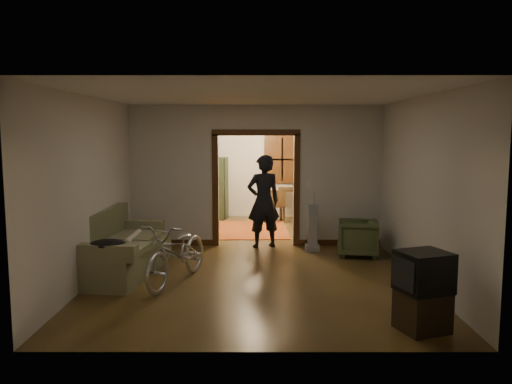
{
  "coord_description": "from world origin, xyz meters",
  "views": [
    {
      "loc": [
        0.01,
        -9.16,
        2.24
      ],
      "look_at": [
        0.0,
        -0.3,
        1.2
      ],
      "focal_mm": 35.0,
      "sensor_mm": 36.0,
      "label": 1
    }
  ],
  "objects_px": {
    "sofa": "(122,243)",
    "desk": "(299,204)",
    "locker": "(211,188)",
    "bicycle": "(178,252)",
    "person": "(264,201)",
    "armchair": "(358,238)"
  },
  "relations": [
    {
      "from": "locker",
      "to": "desk",
      "type": "bearing_deg",
      "value": 12.84
    },
    {
      "from": "sofa",
      "to": "person",
      "type": "relative_size",
      "value": 1.19
    },
    {
      "from": "locker",
      "to": "desk",
      "type": "height_order",
      "value": "locker"
    },
    {
      "from": "sofa",
      "to": "person",
      "type": "xyz_separation_m",
      "value": [
        2.3,
        1.86,
        0.41
      ]
    },
    {
      "from": "desk",
      "to": "bicycle",
      "type": "bearing_deg",
      "value": -98.33
    },
    {
      "from": "sofa",
      "to": "desk",
      "type": "relative_size",
      "value": 2.02
    },
    {
      "from": "person",
      "to": "locker",
      "type": "bearing_deg",
      "value": -86.25
    },
    {
      "from": "locker",
      "to": "desk",
      "type": "distance_m",
      "value": 2.36
    },
    {
      "from": "bicycle",
      "to": "locker",
      "type": "bearing_deg",
      "value": 108.0
    },
    {
      "from": "bicycle",
      "to": "person",
      "type": "relative_size",
      "value": 0.98
    },
    {
      "from": "bicycle",
      "to": "sofa",
      "type": "bearing_deg",
      "value": 169.87
    },
    {
      "from": "desk",
      "to": "sofa",
      "type": "bearing_deg",
      "value": -108.76
    },
    {
      "from": "armchair",
      "to": "desk",
      "type": "bearing_deg",
      "value": -159.22
    },
    {
      "from": "bicycle",
      "to": "person",
      "type": "xyz_separation_m",
      "value": [
        1.32,
        2.38,
        0.44
      ]
    },
    {
      "from": "sofa",
      "to": "bicycle",
      "type": "distance_m",
      "value": 1.11
    },
    {
      "from": "armchair",
      "to": "locker",
      "type": "bearing_deg",
      "value": -132.47
    },
    {
      "from": "locker",
      "to": "desk",
      "type": "relative_size",
      "value": 1.51
    },
    {
      "from": "bicycle",
      "to": "locker",
      "type": "distance_m",
      "value": 5.7
    },
    {
      "from": "locker",
      "to": "sofa",
      "type": "bearing_deg",
      "value": -86.3
    },
    {
      "from": "sofa",
      "to": "bicycle",
      "type": "xyz_separation_m",
      "value": [
        0.98,
        -0.52,
        -0.03
      ]
    },
    {
      "from": "sofa",
      "to": "desk",
      "type": "height_order",
      "value": "sofa"
    },
    {
      "from": "person",
      "to": "desk",
      "type": "xyz_separation_m",
      "value": [
        0.99,
        3.25,
        -0.52
      ]
    }
  ]
}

